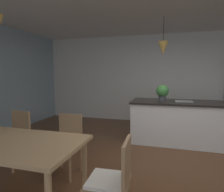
# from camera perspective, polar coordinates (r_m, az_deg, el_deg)

# --- Properties ---
(ground_plane) EXTENTS (10.00, 8.40, 0.04)m
(ground_plane) POSITION_cam_1_polar(r_m,az_deg,el_deg) (3.24, 17.51, -21.24)
(ground_plane) COLOR brown
(wall_back_kitchen) EXTENTS (10.00, 0.12, 2.70)m
(wall_back_kitchen) POSITION_cam_1_polar(r_m,az_deg,el_deg) (6.14, 17.11, 4.86)
(wall_back_kitchen) COLOR white
(wall_back_kitchen) RESTS_ON ground_plane
(chair_kitchen_end) EXTENTS (0.42, 0.42, 0.87)m
(chair_kitchen_end) POSITION_cam_1_polar(r_m,az_deg,el_deg) (1.97, 0.24, -23.66)
(chair_kitchen_end) COLOR #A87F56
(chair_kitchen_end) RESTS_ON ground_plane
(chair_far_right) EXTENTS (0.40, 0.40, 0.87)m
(chair_far_right) POSITION_cam_1_polar(r_m,az_deg,el_deg) (2.99, -13.36, -13.16)
(chair_far_right) COLOR #A87F56
(chair_far_right) RESTS_ON ground_plane
(chair_far_left) EXTENTS (0.44, 0.44, 0.87)m
(chair_far_left) POSITION_cam_1_polar(r_m,az_deg,el_deg) (3.52, -26.87, -10.71)
(chair_far_left) COLOR #A87F56
(chair_far_left) RESTS_ON ground_plane
(kitchen_island) EXTENTS (2.11, 0.92, 0.91)m
(kitchen_island) POSITION_cam_1_polar(r_m,az_deg,el_deg) (4.44, 19.72, -7.17)
(kitchen_island) COLOR white
(kitchen_island) RESTS_ON ground_plane
(pendant_over_island_main) EXTENTS (0.23, 0.23, 0.80)m
(pendant_over_island_main) POSITION_cam_1_polar(r_m,az_deg,el_deg) (4.36, 14.95, 13.63)
(pendant_over_island_main) COLOR black
(potted_plant_on_island) EXTENTS (0.27, 0.27, 0.36)m
(potted_plant_on_island) POSITION_cam_1_polar(r_m,az_deg,el_deg) (4.33, 14.77, 1.23)
(potted_plant_on_island) COLOR #4C4C51
(potted_plant_on_island) RESTS_ON kitchen_island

